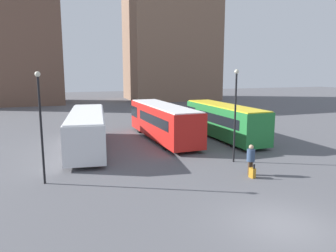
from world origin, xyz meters
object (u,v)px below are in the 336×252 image
(bus_2, at_px, (223,120))
(lamp_post_1, at_px, (235,109))
(bus_1, at_px, (162,120))
(suitcase, at_px, (252,173))
(lamp_post_0, at_px, (41,119))
(traveler, at_px, (251,157))
(bus_0, at_px, (87,129))

(bus_2, distance_m, lamp_post_1, 7.73)
(lamp_post_1, bearing_deg, bus_1, 104.54)
(suitcase, relative_size, lamp_post_0, 0.14)
(lamp_post_0, bearing_deg, suitcase, -14.72)
(bus_2, relative_size, traveler, 5.94)
(suitcase, bearing_deg, bus_1, -0.83)
(bus_0, distance_m, bus_1, 6.64)
(bus_0, height_order, traveler, bus_0)
(lamp_post_0, bearing_deg, bus_2, 26.02)
(bus_2, height_order, lamp_post_1, lamp_post_1)
(bus_2, height_order, traveler, bus_2)
(traveler, relative_size, lamp_post_1, 0.30)
(bus_1, xyz_separation_m, bus_2, (5.16, -1.44, -0.03))
(suitcase, xyz_separation_m, lamp_post_1, (0.69, 3.18, 3.22))
(bus_2, bearing_deg, bus_1, 73.43)
(bus_1, relative_size, traveler, 6.51)
(suitcase, bearing_deg, bus_0, 30.04)
(traveler, bearing_deg, bus_1, 0.42)
(traveler, bearing_deg, lamp_post_1, -18.73)
(bus_0, xyz_separation_m, bus_2, (11.67, -0.12, 0.07))
(bus_1, height_order, lamp_post_0, lamp_post_0)
(bus_0, height_order, bus_2, bus_2)
(bus_2, xyz_separation_m, suitcase, (-3.70, -10.04, -1.32))
(lamp_post_0, distance_m, lamp_post_1, 11.66)
(bus_2, bearing_deg, traveler, 158.85)
(lamp_post_1, bearing_deg, bus_0, 141.16)
(bus_0, distance_m, traveler, 12.66)
(traveler, distance_m, suitcase, 0.93)
(bus_0, relative_size, traveler, 6.72)
(lamp_post_0, bearing_deg, traveler, -12.14)
(bus_0, bearing_deg, traveler, -132.40)
(bus_1, distance_m, bus_2, 5.35)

